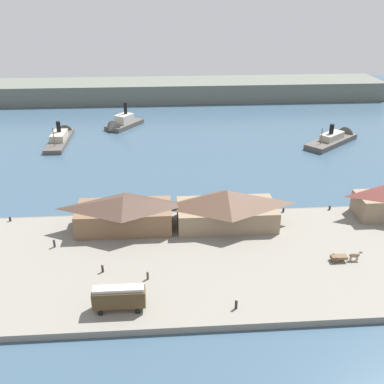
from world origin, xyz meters
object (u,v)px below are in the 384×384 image
street_tram (119,297)px  pedestrian_by_tram (148,275)px  pedestrian_at_waters_edge (103,268)px  mooring_post_east (283,210)px  ferry_moored_west (336,138)px  horse_cart (345,256)px  ferry_approaching_east (62,136)px  mooring_post_center_west (330,208)px  ferry_approaching_west (121,124)px  pedestrian_standing_center (54,243)px  ferry_shed_east_terminal (227,207)px  mooring_post_west (10,219)px  pedestrian_near_cart (236,304)px  ferry_shed_west_terminal (124,212)px

street_tram → pedestrian_by_tram: bearing=61.1°
pedestrian_at_waters_edge → mooring_post_east: size_ratio=1.80×
street_tram → ferry_moored_west: 102.85m
horse_cart → pedestrian_at_waters_edge: bearing=-179.5°
ferry_approaching_east → street_tram: bearing=-73.6°
pedestrian_by_tram → mooring_post_center_west: bearing=29.8°
pedestrian_by_tram → ferry_approaching_west: 93.75m
pedestrian_standing_center → pedestrian_by_tram: bearing=-32.6°
ferry_shed_east_terminal → ferry_approaching_east: size_ratio=0.83×
mooring_post_west → ferry_moored_west: bearing=29.0°
mooring_post_center_west → street_tram: bearing=-145.4°
ferry_approaching_west → ferry_approaching_east: 22.14m
ferry_approaching_west → ferry_approaching_east: (-18.81, -11.67, -0.28)m
mooring_post_west → ferry_approaching_west: 72.69m
pedestrian_by_tram → mooring_post_east: size_ratio=1.82×
pedestrian_near_cart → pedestrian_by_tram: bearing=148.2°
pedestrian_near_cart → pedestrian_standing_center: size_ratio=0.97×
mooring_post_west → ferry_moored_west: size_ratio=0.04×
ferry_shed_west_terminal → pedestrian_near_cart: size_ratio=11.26×
ferry_approaching_west → mooring_post_west: bearing=-104.4°
mooring_post_west → pedestrian_by_tram: bearing=-37.4°
pedestrian_by_tram → pedestrian_standing_center: size_ratio=0.92×
horse_cart → pedestrian_standing_center: 54.34m
horse_cart → mooring_post_east: (-6.19, 19.58, -0.48)m
street_tram → pedestrian_at_waters_edge: 10.94m
pedestrian_standing_center → mooring_post_east: bearing=13.1°
ferry_approaching_west → mooring_post_east: bearing=-59.8°
pedestrian_by_tram → pedestrian_standing_center: (-18.02, 11.53, 0.07)m
pedestrian_near_cart → pedestrian_at_waters_edge: pedestrian_near_cart is taller
ferry_shed_west_terminal → ferry_approaching_east: size_ratio=0.78×
ferry_moored_west → ferry_shed_east_terminal: bearing=-129.2°
pedestrian_at_waters_edge → mooring_post_west: pedestrian_at_waters_edge is taller
ferry_shed_east_terminal → pedestrian_near_cart: 26.98m
ferry_shed_east_terminal → ferry_shed_west_terminal: bearing=-179.8°
street_tram → ferry_approaching_east: ferry_approaching_east is taller
pedestrian_at_waters_edge → street_tram: bearing=-69.6°
ferry_shed_west_terminal → street_tram: (0.87, -25.56, -1.14)m
ferry_shed_west_terminal → pedestrian_standing_center: ferry_shed_west_terminal is taller
pedestrian_by_tram → pedestrian_near_cart: pedestrian_near_cart is taller
pedestrian_by_tram → pedestrian_at_waters_edge: 8.33m
street_tram → pedestrian_near_cart: street_tram is taller
mooring_post_east → ferry_approaching_west: bearing=120.2°
pedestrian_near_cart → pedestrian_standing_center: (-31.82, 20.09, 0.03)m
pedestrian_near_cart → ferry_approaching_east: bearing=116.1°
ferry_shed_west_terminal → pedestrian_standing_center: bearing=-153.3°
mooring_post_west → mooring_post_center_west: bearing=0.3°
street_tram → pedestrian_at_waters_edge: size_ratio=4.95×
pedestrian_near_cart → pedestrian_at_waters_edge: 24.42m
street_tram → pedestrian_by_tram: (4.14, 7.49, -1.70)m
ferry_shed_east_terminal → pedestrian_by_tram: ferry_shed_east_terminal is taller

